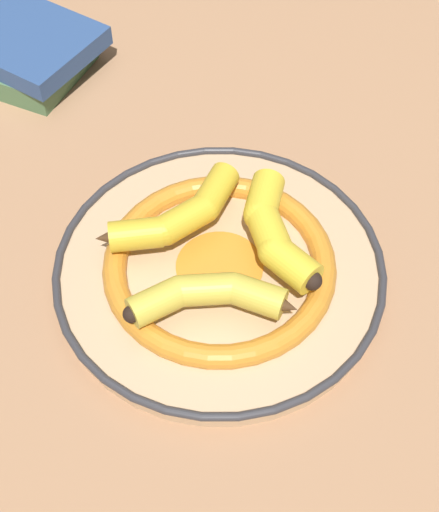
% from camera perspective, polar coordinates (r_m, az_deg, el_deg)
% --- Properties ---
extents(ground_plane, '(2.80, 2.80, 0.00)m').
position_cam_1_polar(ground_plane, '(0.79, -0.72, -3.99)').
color(ground_plane, '#A87A56').
extents(decorative_bowl, '(0.37, 0.37, 0.04)m').
position_cam_1_polar(decorative_bowl, '(0.79, 0.00, -1.02)').
color(decorative_bowl, tan).
rests_on(decorative_bowl, ground_plane).
extents(banana_a, '(0.17, 0.10, 0.04)m').
position_cam_1_polar(banana_a, '(0.78, 4.30, 2.20)').
color(banana_a, yellow).
rests_on(banana_a, decorative_bowl).
extents(banana_b, '(0.12, 0.15, 0.03)m').
position_cam_1_polar(banana_b, '(0.73, -0.75, -3.16)').
color(banana_b, gold).
rests_on(banana_b, decorative_bowl).
extents(banana_c, '(0.07, 0.19, 0.03)m').
position_cam_1_polar(banana_c, '(0.79, -3.42, 3.19)').
color(banana_c, gold).
rests_on(banana_c, decorative_bowl).
extents(book_stack, '(0.22, 0.21, 0.06)m').
position_cam_1_polar(book_stack, '(1.08, -15.38, 15.57)').
color(book_stack, '#4C754C').
rests_on(book_stack, ground_plane).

